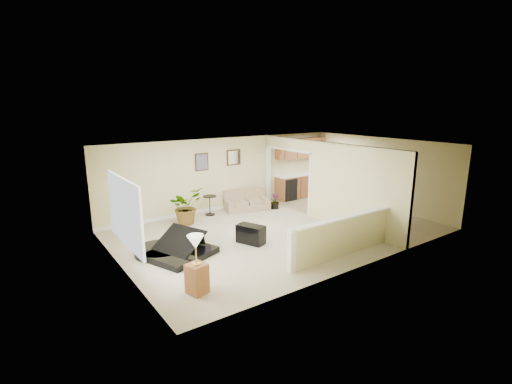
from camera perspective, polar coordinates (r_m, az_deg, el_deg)
floor at (r=10.94m, az=3.58°, el=-5.97°), size 9.00×9.00×0.00m
back_wall at (r=13.02m, az=-4.61°, el=2.84°), size 9.00×0.04×2.50m
front_wall at (r=8.55m, az=16.38°, el=-3.28°), size 9.00×0.04×2.50m
left_wall at (r=8.61m, az=-20.43°, el=-3.46°), size 0.04×6.00×2.50m
right_wall at (r=13.82m, az=18.43°, el=2.80°), size 0.04×6.00×2.50m
ceiling at (r=10.39m, az=3.79°, el=7.16°), size 9.00×6.00×0.04m
kitchen_vinyl at (r=13.06m, az=14.47°, el=-3.14°), size 2.70×6.00×0.01m
interior_partition at (r=11.96m, az=9.66°, el=1.60°), size 0.18×5.99×2.50m
pony_half_wall at (r=9.25m, az=12.98°, el=-6.57°), size 3.42×0.22×1.00m
left_window at (r=8.10m, az=-19.52°, el=-2.96°), size 0.05×2.15×1.45m
wall_art_left at (r=12.46m, az=-8.36°, el=4.60°), size 0.48×0.04×0.58m
wall_mirror at (r=13.06m, az=-3.45°, el=5.33°), size 0.55×0.04×0.55m
kitchen_cabinets at (r=14.74m, az=6.71°, el=2.52°), size 2.36×0.65×2.33m
piano at (r=9.25m, az=-12.22°, el=-6.12°), size 2.07×2.03×1.39m
piano_bench at (r=9.92m, az=-0.79°, el=-6.50°), size 0.63×0.83×0.50m
loveseat at (r=13.05m, az=-1.59°, el=-1.25°), size 1.73×1.24×0.86m
accent_table at (r=12.43m, az=-7.12°, el=-1.65°), size 0.45×0.45×0.66m
palm_plant at (r=11.62m, az=-10.75°, el=-2.18°), size 1.27×1.21×1.12m
small_plant at (r=13.16m, az=2.93°, el=-1.58°), size 0.31×0.31×0.54m
lamp_stand at (r=7.42m, az=-9.13°, el=-11.61°), size 0.43×0.43×1.20m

